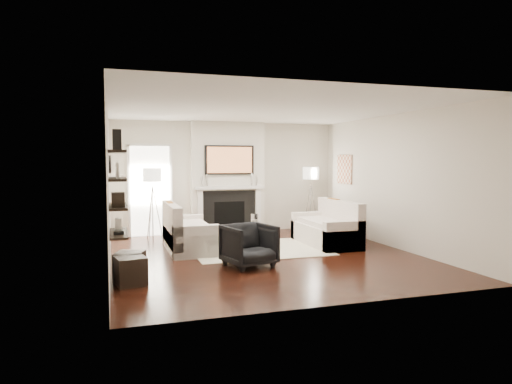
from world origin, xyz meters
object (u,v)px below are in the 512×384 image
object	(u,v)px
armchair	(249,243)
loveseat_right_base	(325,235)
loveseat_left_base	(189,239)
lamp_left_shade	(152,175)
ottoman_near	(130,265)
lamp_right_shade	(311,173)
coffee_table	(248,228)

from	to	relation	value
armchair	loveseat_right_base	bearing A→B (deg)	19.52
loveseat_left_base	armchair	bearing A→B (deg)	-66.55
armchair	lamp_left_shade	distance (m)	3.51
loveseat_right_base	ottoman_near	world-z (taller)	loveseat_right_base
lamp_left_shade	loveseat_right_base	bearing A→B (deg)	-26.13
lamp_right_shade	ottoman_near	xyz separation A→B (m)	(-4.52, -3.45, -1.25)
loveseat_left_base	armchair	distance (m)	1.85
armchair	lamp_right_shade	bearing A→B (deg)	37.16
loveseat_left_base	loveseat_right_base	bearing A→B (deg)	-5.83
loveseat_right_base	ottoman_near	size ratio (longest dim) A/B	4.50
loveseat_right_base	armchair	bearing A→B (deg)	-146.26
loveseat_left_base	lamp_right_shade	size ratio (longest dim) A/B	4.50
armchair	lamp_right_shade	world-z (taller)	lamp_right_shade
lamp_left_shade	lamp_right_shade	xyz separation A→B (m)	(3.90, 0.15, 0.00)
lamp_right_shade	ottoman_near	bearing A→B (deg)	-142.65
lamp_left_shade	loveseat_left_base	bearing A→B (deg)	-67.16
coffee_table	lamp_right_shade	bearing A→B (deg)	38.19
loveseat_right_base	coffee_table	xyz separation A→B (m)	(-1.67, 0.13, 0.19)
loveseat_left_base	lamp_left_shade	distance (m)	1.95
lamp_right_shade	loveseat_right_base	bearing A→B (deg)	-104.74
lamp_left_shade	armchair	bearing A→B (deg)	-66.82
loveseat_right_base	coffee_table	size ratio (longest dim) A/B	1.64
lamp_left_shade	coffee_table	bearing A→B (deg)	-41.50
ottoman_near	armchair	bearing A→B (deg)	6.42
loveseat_right_base	lamp_left_shade	bearing A→B (deg)	153.87
loveseat_right_base	armchair	xyz separation A→B (m)	(-2.10, -1.40, 0.18)
armchair	lamp_right_shade	size ratio (longest dim) A/B	1.94
lamp_left_shade	ottoman_near	world-z (taller)	lamp_left_shade
loveseat_left_base	lamp_right_shade	xyz separation A→B (m)	(3.32, 1.54, 1.24)
armchair	lamp_left_shade	xyz separation A→B (m)	(-1.32, 3.08, 1.06)
loveseat_right_base	lamp_right_shade	xyz separation A→B (m)	(0.48, 1.83, 1.24)
lamp_left_shade	ottoman_near	bearing A→B (deg)	-100.65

